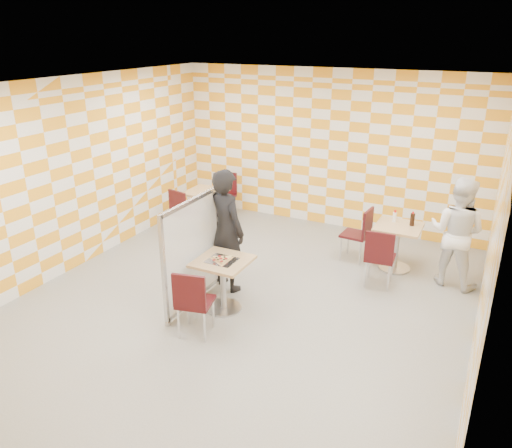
% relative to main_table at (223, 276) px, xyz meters
% --- Properties ---
extents(room_shell, '(7.00, 7.00, 7.00)m').
position_rel_main_table_xyz_m(room_shell, '(0.17, 0.81, 0.99)').
color(room_shell, gray).
rests_on(room_shell, ground).
extents(main_table, '(0.70, 0.70, 0.75)m').
position_rel_main_table_xyz_m(main_table, '(0.00, 0.00, 0.00)').
color(main_table, tan).
rests_on(main_table, ground).
extents(second_table, '(0.70, 0.70, 0.75)m').
position_rel_main_table_xyz_m(second_table, '(1.86, 2.33, 0.00)').
color(second_table, tan).
rests_on(second_table, ground).
extents(empty_table, '(0.70, 0.70, 0.75)m').
position_rel_main_table_xyz_m(empty_table, '(-1.83, 2.52, 0.00)').
color(empty_table, tan).
rests_on(empty_table, ground).
extents(chair_main_front, '(0.51, 0.51, 0.92)m').
position_rel_main_table_xyz_m(chair_main_front, '(0.01, -0.76, 0.04)').
color(chair_main_front, '#380B0E').
rests_on(chair_main_front, ground).
extents(chair_second_front, '(0.45, 0.46, 0.92)m').
position_rel_main_table_xyz_m(chair_second_front, '(1.75, 1.58, 0.04)').
color(chair_second_front, '#380B0E').
rests_on(chair_second_front, ground).
extents(chair_second_side, '(0.46, 0.45, 0.92)m').
position_rel_main_table_xyz_m(chair_second_side, '(1.25, 2.37, 0.04)').
color(chair_second_side, '#380B0E').
rests_on(chair_second_side, ground).
extents(chair_empty_near, '(0.50, 0.51, 0.92)m').
position_rel_main_table_xyz_m(chair_empty_near, '(-1.97, 1.91, 0.04)').
color(chair_empty_near, '#380B0E').
rests_on(chair_empty_near, ground).
extents(chair_empty_far, '(0.47, 0.48, 0.92)m').
position_rel_main_table_xyz_m(chair_empty_far, '(-1.81, 3.23, 0.04)').
color(chair_empty_far, '#380B0E').
rests_on(chair_empty_far, ground).
extents(partition, '(0.08, 1.38, 1.55)m').
position_rel_main_table_xyz_m(partition, '(-0.45, -0.05, 0.28)').
color(partition, white).
rests_on(partition, ground).
extents(man_dark, '(0.78, 0.64, 1.83)m').
position_rel_main_table_xyz_m(man_dark, '(-0.27, 0.59, 0.41)').
color(man_dark, black).
rests_on(man_dark, ground).
extents(man_white, '(0.94, 0.80, 1.68)m').
position_rel_main_table_xyz_m(man_white, '(2.72, 2.21, 0.33)').
color(man_white, white).
rests_on(man_white, ground).
extents(pizza_on_foil, '(0.40, 0.40, 0.04)m').
position_rel_main_table_xyz_m(pizza_on_foil, '(-0.00, -0.02, 0.26)').
color(pizza_on_foil, silver).
rests_on(pizza_on_foil, main_table).
extents(sport_bottle, '(0.06, 0.06, 0.20)m').
position_rel_main_table_xyz_m(sport_bottle, '(1.75, 2.47, 0.33)').
color(sport_bottle, white).
rests_on(sport_bottle, second_table).
extents(soda_bottle, '(0.07, 0.07, 0.23)m').
position_rel_main_table_xyz_m(soda_bottle, '(2.04, 2.42, 0.34)').
color(soda_bottle, black).
rests_on(soda_bottle, second_table).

